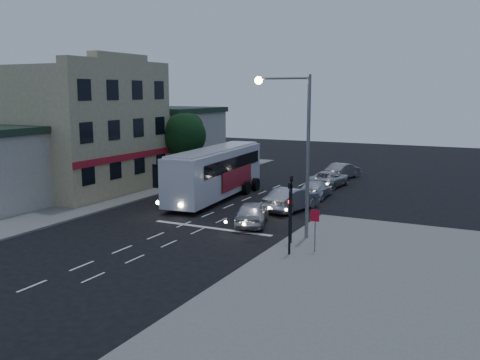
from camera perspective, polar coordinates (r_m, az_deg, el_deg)
The scene contains 17 objects.
ground at distance 32.06m, azimuth -7.95°, elevation -5.50°, with size 120.00×120.00×0.00m, color black.
sidewalk_near at distance 23.43m, azimuth 13.66°, elevation -11.20°, with size 12.00×24.00×0.12m, color slate.
sidewalk_far at distance 46.12m, azimuth -15.68°, elevation -1.11°, with size 12.00×50.00×0.12m, color slate.
road_markings at distance 34.11m, azimuth -3.01°, elevation -4.50°, with size 8.00×30.55×0.01m.
tour_bus at distance 41.11m, azimuth -2.61°, elevation 0.91°, with size 3.77×13.00×3.93m.
car_suv at distance 33.20m, azimuth 1.28°, elevation -3.54°, with size 1.80×4.47×1.52m, color #BBBBBE.
car_sedan_a at distance 37.32m, azimuth 5.58°, elevation -2.05°, with size 1.72×4.94×1.63m, color #9A99A3.
car_sedan_b at distance 42.14m, azimuth 8.09°, elevation -0.97°, with size 1.89×4.66×1.35m, color silver.
car_sedan_c at distance 47.17m, azimuth 9.49°, elevation 0.14°, with size 2.33×5.06×1.40m, color #BDBDBD.
car_extra at distance 51.89m, azimuth 10.94°, elevation 0.98°, with size 1.58×4.52×1.49m, color gray.
traffic_signal_main at distance 28.70m, azimuth 5.47°, elevation -2.25°, with size 0.25×0.35×4.10m.
traffic_signal_side at distance 26.65m, azimuth 5.34°, elevation -3.16°, with size 0.18×0.15×4.10m.
regulatory_sign at distance 27.39m, azimuth 8.00°, elevation -4.64°, with size 0.45×0.12×2.20m.
streetlight at distance 29.63m, azimuth 6.10°, elevation 4.58°, with size 3.32×0.44×9.00m.
main_building at distance 46.14m, azimuth -16.85°, elevation 5.23°, with size 10.12×12.00×11.00m.
low_building_north at distance 55.33m, azimuth -7.86°, elevation 4.34°, with size 9.40×9.40×6.50m.
street_tree at distance 48.19m, azimuth -6.02°, elevation 4.96°, with size 4.00×4.00×6.20m.
Camera 1 is at (17.66, -25.47, 8.20)m, focal length 40.00 mm.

